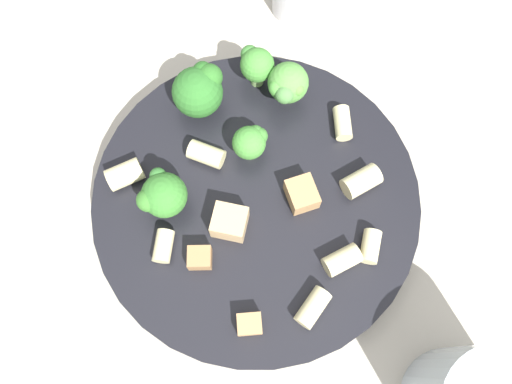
{
  "coord_description": "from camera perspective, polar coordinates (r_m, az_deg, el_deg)",
  "views": [
    {
      "loc": [
        -0.09,
        -0.08,
        0.39
      ],
      "look_at": [
        0.0,
        0.0,
        0.04
      ],
      "focal_mm": 35.0,
      "sensor_mm": 36.0,
      "label": 1
    }
  ],
  "objects": [
    {
      "name": "broccoli_floret_1",
      "position": [
        0.36,
        -10.64,
        -0.33
      ],
      "size": [
        0.04,
        0.03,
        0.04
      ],
      "color": "#9EC175",
      "rests_on": "pasta_bowl"
    },
    {
      "name": "rigatoni_4",
      "position": [
        0.36,
        6.52,
        -12.98
      ],
      "size": [
        0.03,
        0.02,
        0.01
      ],
      "primitive_type": "cylinder",
      "rotation": [
        1.57,
        0.0,
        1.63
      ],
      "color": "beige",
      "rests_on": "pasta_bowl"
    },
    {
      "name": "broccoli_floret_2",
      "position": [
        0.4,
        -6.52,
        11.54
      ],
      "size": [
        0.04,
        0.04,
        0.04
      ],
      "color": "#84AD60",
      "rests_on": "pasta_bowl"
    },
    {
      "name": "chicken_chunk_2",
      "position": [
        0.36,
        -0.76,
        -14.87
      ],
      "size": [
        0.02,
        0.02,
        0.01
      ],
      "primitive_type": "cube",
      "rotation": [
        0.0,
        0.0,
        2.34
      ],
      "color": "tan",
      "rests_on": "pasta_bowl"
    },
    {
      "name": "broccoli_floret_0",
      "position": [
        0.38,
        -0.61,
        5.77
      ],
      "size": [
        0.03,
        0.03,
        0.03
      ],
      "color": "#84AD60",
      "rests_on": "pasta_bowl"
    },
    {
      "name": "rigatoni_1",
      "position": [
        0.39,
        11.92,
        1.2
      ],
      "size": [
        0.03,
        0.03,
        0.02
      ],
      "primitive_type": "cylinder",
      "rotation": [
        1.57,
        0.0,
        1.21
      ],
      "color": "beige",
      "rests_on": "pasta_bowl"
    },
    {
      "name": "rigatoni_6",
      "position": [
        0.37,
        -10.54,
        -6.1
      ],
      "size": [
        0.03,
        0.02,
        0.01
      ],
      "primitive_type": "cylinder",
      "rotation": [
        1.57,
        0.0,
        2.15
      ],
      "color": "beige",
      "rests_on": "pasta_bowl"
    },
    {
      "name": "rigatoni_0",
      "position": [
        0.37,
        9.45,
        -8.12
      ],
      "size": [
        0.03,
        0.02,
        0.02
      ],
      "primitive_type": "cylinder",
      "rotation": [
        1.57,
        0.0,
        1.17
      ],
      "color": "beige",
      "rests_on": "pasta_bowl"
    },
    {
      "name": "pasta_bowl",
      "position": [
        0.39,
        -0.0,
        -1.05
      ],
      "size": [
        0.25,
        0.25,
        0.03
      ],
      "color": "black",
      "rests_on": "ground_plane"
    },
    {
      "name": "broccoli_floret_3",
      "position": [
        0.41,
        -0.03,
        14.45
      ],
      "size": [
        0.03,
        0.03,
        0.04
      ],
      "color": "#84AD60",
      "rests_on": "pasta_bowl"
    },
    {
      "name": "chicken_chunk_3",
      "position": [
        0.36,
        -6.16,
        -7.73
      ],
      "size": [
        0.02,
        0.02,
        0.01
      ],
      "primitive_type": "cube",
      "rotation": [
        0.0,
        0.0,
        2.28
      ],
      "color": "#A87A4C",
      "rests_on": "pasta_bowl"
    },
    {
      "name": "chicken_chunk_1",
      "position": [
        0.37,
        -3.59,
        -3.01
      ],
      "size": [
        0.03,
        0.03,
        0.02
      ],
      "primitive_type": "cube",
      "rotation": [
        0.0,
        0.0,
        2.05
      ],
      "color": "tan",
      "rests_on": "pasta_bowl"
    },
    {
      "name": "broccoli_floret_4",
      "position": [
        0.4,
        3.61,
        12.17
      ],
      "size": [
        0.04,
        0.03,
        0.04
      ],
      "color": "#84AD60",
      "rests_on": "pasta_bowl"
    },
    {
      "name": "rigatoni_5",
      "position": [
        0.39,
        -6.04,
        3.96
      ],
      "size": [
        0.02,
        0.03,
        0.02
      ],
      "primitive_type": "cylinder",
      "rotation": [
        1.57,
        0.0,
        0.31
      ],
      "color": "beige",
      "rests_on": "pasta_bowl"
    },
    {
      "name": "chicken_chunk_0",
      "position": [
        0.38,
        5.26,
        -0.25
      ],
      "size": [
        0.03,
        0.03,
        0.02
      ],
      "primitive_type": "cube",
      "rotation": [
        0.0,
        0.0,
        1.02
      ],
      "color": "tan",
      "rests_on": "pasta_bowl"
    },
    {
      "name": "rigatoni_3",
      "position": [
        0.37,
        12.95,
        -6.08
      ],
      "size": [
        0.03,
        0.02,
        0.01
      ],
      "primitive_type": "cylinder",
      "rotation": [
        1.57,
        0.0,
        2.02
      ],
      "color": "beige",
      "rests_on": "pasta_bowl"
    },
    {
      "name": "rigatoni_7",
      "position": [
        0.39,
        -14.76,
        1.97
      ],
      "size": [
        0.03,
        0.03,
        0.02
      ],
      "primitive_type": "cylinder",
      "rotation": [
        1.57,
        0.0,
        1.14
      ],
      "color": "beige",
      "rests_on": "pasta_bowl"
    },
    {
      "name": "ground_plane",
      "position": [
        0.41,
        -0.0,
        -1.82
      ],
      "size": [
        2.0,
        2.0,
        0.0
      ],
      "primitive_type": "plane",
      "color": "#BCB29E"
    },
    {
      "name": "rigatoni_2",
      "position": [
        0.41,
        9.87,
        7.77
      ],
      "size": [
        0.03,
        0.03,
        0.01
      ],
      "primitive_type": "cylinder",
      "rotation": [
        1.57,
        0.0,
        2.31
      ],
      "color": "beige",
      "rests_on": "pasta_bowl"
    }
  ]
}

